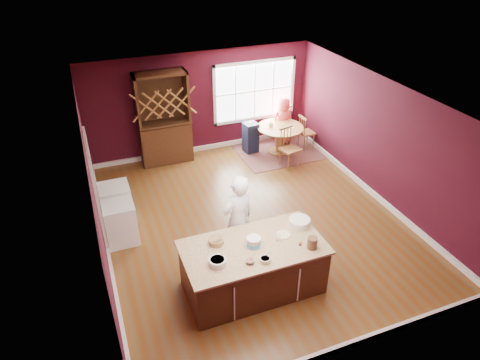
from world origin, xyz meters
name	(u,v)px	position (x,y,z in m)	size (l,w,h in m)	color
room_shell	(252,164)	(0.00, 0.00, 1.35)	(7.00, 7.00, 7.00)	brown
window	(254,91)	(1.50, 3.47, 1.50)	(2.36, 0.10, 1.66)	white
doorway	(96,192)	(-2.97, 0.60, 1.02)	(0.08, 1.26, 2.13)	white
kitchen_island	(253,268)	(-0.74, -1.82, 0.44)	(2.34, 1.23, 0.92)	#331F10
dining_table	(280,134)	(1.89, 2.59, 0.53)	(1.24, 1.24, 0.75)	#915927
baker	(238,220)	(-0.70, -1.03, 0.89)	(0.65, 0.43, 1.79)	white
layer_cake	(254,241)	(-0.71, -1.78, 0.99)	(0.33, 0.33, 0.13)	white
bowl_blue	(217,262)	(-1.42, -2.01, 0.97)	(0.27, 0.27, 0.10)	white
bowl_yellow	(216,241)	(-1.28, -1.53, 0.97)	(0.25, 0.25, 0.09)	#A0784B
bowl_pink	(250,262)	(-0.94, -2.17, 0.95)	(0.14, 0.14, 0.05)	white
bowl_olive	(265,260)	(-0.70, -2.22, 0.95)	(0.17, 0.17, 0.07)	#F6EEBC
drinking_glass	(278,238)	(-0.31, -1.86, 0.99)	(0.07, 0.07, 0.14)	silver
dinner_plate	(283,235)	(-0.15, -1.74, 0.93)	(0.24, 0.24, 0.02)	beige
white_tub	(300,222)	(0.23, -1.59, 0.98)	(0.37, 0.37, 0.13)	silver
stoneware_crock	(312,243)	(0.13, -2.20, 1.02)	(0.17, 0.17, 0.20)	#402B18
toy_figurine	(300,243)	(-0.01, -2.07, 0.96)	(0.05, 0.05, 0.08)	gold
rug	(279,152)	(1.89, 2.59, 0.01)	(2.19, 1.69, 0.01)	brown
chair_east	(307,131)	(2.74, 2.64, 0.47)	(0.39, 0.37, 0.94)	brown
chair_south	(290,148)	(1.79, 1.80, 0.53)	(0.44, 0.42, 1.05)	brown
chair_north	(281,122)	(2.28, 3.32, 0.52)	(0.44, 0.42, 1.04)	brown
seated_woman	(283,121)	(2.22, 3.09, 0.68)	(0.66, 0.43, 1.35)	#EE5050
high_chair	(251,137)	(1.17, 2.91, 0.44)	(0.35, 0.35, 0.87)	black
toddler	(249,124)	(1.14, 2.94, 0.81)	(0.18, 0.14, 0.26)	#8CA5BF
table_plate	(290,127)	(2.12, 2.47, 0.76)	(0.20, 0.20, 0.02)	beige
table_cup	(271,125)	(1.67, 2.71, 0.80)	(0.13, 0.13, 0.10)	beige
hutch	(164,119)	(-1.07, 3.22, 1.19)	(1.30, 0.54, 2.38)	#432912
washer	(121,223)	(-2.64, 0.28, 0.43)	(0.59, 0.57, 0.86)	white
dryer	(116,205)	(-2.64, 0.92, 0.44)	(0.61, 0.59, 0.89)	silver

